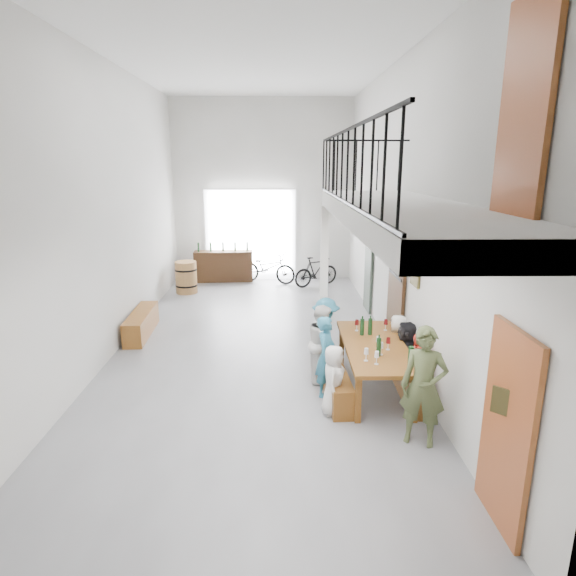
{
  "coord_description": "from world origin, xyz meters",
  "views": [
    {
      "loc": [
        0.45,
        -9.09,
        3.61
      ],
      "look_at": [
        0.63,
        -0.5,
        1.36
      ],
      "focal_mm": 30.0,
      "sensor_mm": 36.0,
      "label": 1
    }
  ],
  "objects_px": {
    "bench_inner": "(334,378)",
    "serving_counter": "(224,266)",
    "oak_barrel": "(186,277)",
    "side_bench": "(141,323)",
    "tasting_table": "(375,349)",
    "host_standing": "(424,387)",
    "bicycle_near": "(267,268)"
  },
  "relations": [
    {
      "from": "oak_barrel",
      "to": "serving_counter",
      "type": "bearing_deg",
      "value": 56.96
    },
    {
      "from": "bicycle_near",
      "to": "bench_inner",
      "type": "bearing_deg",
      "value": -149.29
    },
    {
      "from": "bench_inner",
      "to": "bicycle_near",
      "type": "distance_m",
      "value": 7.43
    },
    {
      "from": "host_standing",
      "to": "oak_barrel",
      "type": "bearing_deg",
      "value": 142.1
    },
    {
      "from": "serving_counter",
      "to": "oak_barrel",
      "type": "bearing_deg",
      "value": -125.9
    },
    {
      "from": "tasting_table",
      "to": "bench_inner",
      "type": "distance_m",
      "value": 0.81
    },
    {
      "from": "serving_counter",
      "to": "bench_inner",
      "type": "bearing_deg",
      "value": -74.01
    },
    {
      "from": "bench_inner",
      "to": "side_bench",
      "type": "distance_m",
      "value": 4.72
    },
    {
      "from": "tasting_table",
      "to": "serving_counter",
      "type": "height_order",
      "value": "serving_counter"
    },
    {
      "from": "bicycle_near",
      "to": "oak_barrel",
      "type": "bearing_deg",
      "value": 137.82
    },
    {
      "from": "oak_barrel",
      "to": "host_standing",
      "type": "distance_m",
      "value": 8.91
    },
    {
      "from": "tasting_table",
      "to": "serving_counter",
      "type": "bearing_deg",
      "value": 114.03
    },
    {
      "from": "tasting_table",
      "to": "bicycle_near",
      "type": "height_order",
      "value": "bicycle_near"
    },
    {
      "from": "bench_inner",
      "to": "serving_counter",
      "type": "bearing_deg",
      "value": 106.33
    },
    {
      "from": "tasting_table",
      "to": "oak_barrel",
      "type": "relative_size",
      "value": 2.63
    },
    {
      "from": "bench_inner",
      "to": "serving_counter",
      "type": "height_order",
      "value": "serving_counter"
    },
    {
      "from": "oak_barrel",
      "to": "host_standing",
      "type": "relative_size",
      "value": 0.56
    },
    {
      "from": "host_standing",
      "to": "tasting_table",
      "type": "bearing_deg",
      "value": 123.84
    },
    {
      "from": "bench_inner",
      "to": "serving_counter",
      "type": "distance_m",
      "value": 8.01
    },
    {
      "from": "bench_inner",
      "to": "bicycle_near",
      "type": "relative_size",
      "value": 1.09
    },
    {
      "from": "bench_inner",
      "to": "oak_barrel",
      "type": "relative_size",
      "value": 2.18
    },
    {
      "from": "bench_inner",
      "to": "bicycle_near",
      "type": "bearing_deg",
      "value": 96.92
    },
    {
      "from": "serving_counter",
      "to": "host_standing",
      "type": "distance_m",
      "value": 9.77
    },
    {
      "from": "side_bench",
      "to": "host_standing",
      "type": "distance_m",
      "value": 6.46
    },
    {
      "from": "oak_barrel",
      "to": "serving_counter",
      "type": "distance_m",
      "value": 1.67
    },
    {
      "from": "tasting_table",
      "to": "bench_inner",
      "type": "relative_size",
      "value": 1.21
    },
    {
      "from": "bicycle_near",
      "to": "side_bench",
      "type": "bearing_deg",
      "value": 171.42
    },
    {
      "from": "tasting_table",
      "to": "bicycle_near",
      "type": "bearing_deg",
      "value": 105.19
    },
    {
      "from": "tasting_table",
      "to": "serving_counter",
      "type": "relative_size",
      "value": 1.33
    },
    {
      "from": "serving_counter",
      "to": "bicycle_near",
      "type": "distance_m",
      "value": 1.4
    },
    {
      "from": "side_bench",
      "to": "host_standing",
      "type": "height_order",
      "value": "host_standing"
    },
    {
      "from": "side_bench",
      "to": "oak_barrel",
      "type": "xyz_separation_m",
      "value": [
        0.34,
        3.44,
        0.2
      ]
    }
  ]
}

